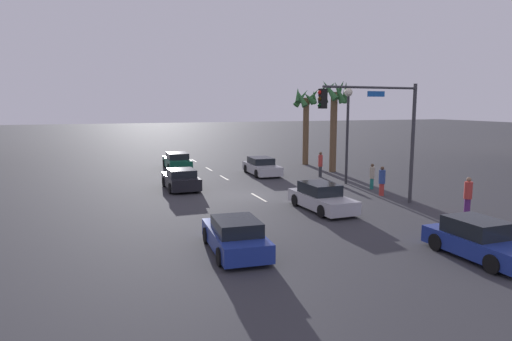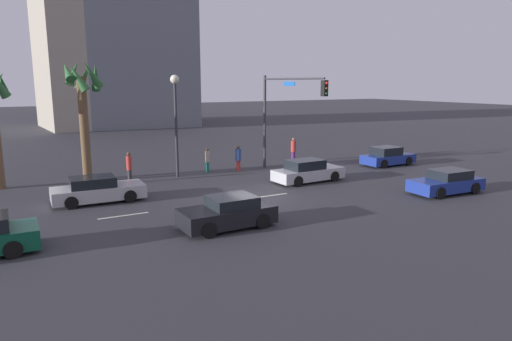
# 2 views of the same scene
# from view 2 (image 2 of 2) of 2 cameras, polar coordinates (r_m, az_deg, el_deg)

# --- Properties ---
(ground_plane) EXTENTS (220.00, 220.00, 0.00)m
(ground_plane) POSITION_cam_2_polar(r_m,az_deg,el_deg) (24.34, -0.04, -3.42)
(ground_plane) COLOR #333338
(lane_stripe_1) EXTENTS (2.16, 0.14, 0.01)m
(lane_stripe_1) POSITION_cam_2_polar(r_m,az_deg,el_deg) (21.54, -28.88, -6.73)
(lane_stripe_1) COLOR silver
(lane_stripe_1) RESTS_ON ground_plane
(lane_stripe_2) EXTENTS (2.30, 0.14, 0.01)m
(lane_stripe_2) POSITION_cam_2_polar(r_m,az_deg,el_deg) (21.98, -16.19, -5.43)
(lane_stripe_2) COLOR silver
(lane_stripe_2) RESTS_ON ground_plane
(lane_stripe_3) EXTENTS (2.55, 0.14, 0.01)m
(lane_stripe_3) POSITION_cam_2_polar(r_m,az_deg,el_deg) (24.67, 1.36, -3.21)
(lane_stripe_3) COLOR silver
(lane_stripe_3) RESTS_ON ground_plane
(car_0) EXTENTS (4.31, 2.03, 1.30)m
(car_0) POSITION_cam_2_polar(r_m,az_deg,el_deg) (27.34, 22.68, -1.37)
(car_0) COLOR navy
(car_0) RESTS_ON ground_plane
(car_2) EXTENTS (4.59, 1.98, 1.38)m
(car_2) POSITION_cam_2_polar(r_m,az_deg,el_deg) (28.31, 6.45, -0.13)
(car_2) COLOR #B7B7BC
(car_2) RESTS_ON ground_plane
(car_3) EXTENTS (4.00, 2.02, 1.33)m
(car_3) POSITION_cam_2_polar(r_m,az_deg,el_deg) (19.38, -3.52, -5.30)
(car_3) COLOR black
(car_3) RESTS_ON ground_plane
(car_4) EXTENTS (4.58, 2.04, 1.33)m
(car_4) POSITION_cam_2_polar(r_m,az_deg,el_deg) (24.75, -19.19, -2.32)
(car_4) COLOR #B7B7BC
(car_4) RESTS_ON ground_plane
(car_5) EXTENTS (4.10, 1.92, 1.38)m
(car_5) POSITION_cam_2_polar(r_m,az_deg,el_deg) (35.13, 16.09, 1.66)
(car_5) COLOR navy
(car_5) RESTS_ON ground_plane
(traffic_signal) EXTENTS (0.98, 6.27, 6.52)m
(traffic_signal) POSITION_cam_2_polar(r_m,az_deg,el_deg) (30.80, 3.47, 8.02)
(traffic_signal) COLOR #38383D
(traffic_signal) RESTS_ON ground_plane
(streetlamp) EXTENTS (0.56, 0.56, 6.50)m
(streetlamp) POSITION_cam_2_polar(r_m,az_deg,el_deg) (29.58, -10.01, 7.84)
(streetlamp) COLOR #2D2D33
(streetlamp) RESTS_ON ground_plane
(pedestrian_0) EXTENTS (0.31, 0.31, 1.65)m
(pedestrian_0) POSITION_cam_2_polar(r_m,az_deg,el_deg) (31.28, -6.06, 1.38)
(pedestrian_0) COLOR #1E7266
(pedestrian_0) RESTS_ON ground_plane
(pedestrian_1) EXTENTS (0.37, 0.37, 1.90)m
(pedestrian_1) POSITION_cam_2_polar(r_m,az_deg,el_deg) (28.78, -15.53, 0.50)
(pedestrian_1) COLOR #333338
(pedestrian_1) RESTS_ON ground_plane
(pedestrian_2) EXTENTS (0.51, 0.51, 1.86)m
(pedestrian_2) POSITION_cam_2_polar(r_m,az_deg,el_deg) (35.27, 4.69, 2.66)
(pedestrian_2) COLOR #59266B
(pedestrian_2) RESTS_ON ground_plane
(pedestrian_3) EXTENTS (0.51, 0.51, 1.76)m
(pedestrian_3) POSITION_cam_2_polar(r_m,az_deg,el_deg) (31.52, -2.22, 1.59)
(pedestrian_3) COLOR #BF3833
(pedestrian_3) RESTS_ON ground_plane
(palm_tree_0) EXTENTS (2.45, 2.72, 7.40)m
(palm_tree_0) POSITION_cam_2_polar(r_m,az_deg,el_deg) (30.10, -20.75, 8.66)
(palm_tree_0) COLOR brown
(palm_tree_0) RESTS_ON ground_plane
(building_0) EXTENTS (19.27, 18.69, 34.65)m
(building_0) POSITION_cam_2_polar(r_m,az_deg,el_deg) (70.38, -16.62, 19.74)
(building_0) COLOR slate
(building_0) RESTS_ON ground_plane
(building_1) EXTENTS (16.94, 13.93, 30.17)m
(building_1) POSITION_cam_2_polar(r_m,az_deg,el_deg) (68.09, -18.84, 18.02)
(building_1) COLOR #9E9384
(building_1) RESTS_ON ground_plane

